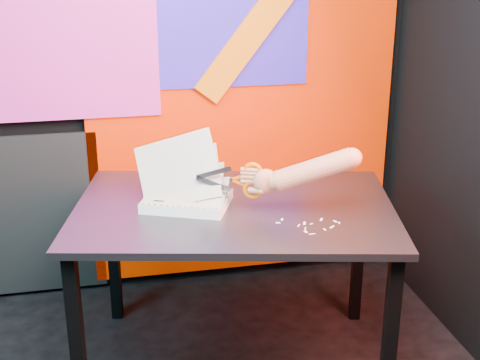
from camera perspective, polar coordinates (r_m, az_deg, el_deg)
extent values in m
cube|color=black|center=(3.33, -11.09, 12.20)|extent=(3.00, 0.01, 2.70)
cube|color=red|center=(3.48, 0.26, 4.48)|extent=(1.60, 0.02, 1.60)
cube|color=#371FC8|center=(3.33, -1.40, 14.29)|extent=(0.85, 0.02, 0.75)
cube|color=#DE2B9E|center=(3.29, -15.50, 11.75)|extent=(0.95, 0.02, 0.80)
cube|color=black|center=(2.66, -13.77, -13.06)|extent=(0.06, 0.06, 0.72)
cube|color=black|center=(3.29, -10.75, -5.99)|extent=(0.06, 0.06, 0.72)
cube|color=black|center=(2.64, 12.66, -13.22)|extent=(0.06, 0.06, 0.72)
cube|color=black|center=(3.28, 10.05, -6.07)|extent=(0.06, 0.06, 0.72)
cube|color=#2E2E38|center=(2.73, -0.50, -2.54)|extent=(1.45, 1.12, 0.03)
cube|color=silver|center=(2.74, -4.55, -1.82)|extent=(0.40, 0.36, 0.04)
cube|color=white|center=(2.73, -4.56, -1.42)|extent=(0.40, 0.35, 0.00)
cube|color=white|center=(2.73, -4.56, -1.32)|extent=(0.38, 0.34, 0.10)
cube|color=white|center=(2.73, -4.82, -0.76)|extent=(0.35, 0.31, 0.18)
cube|color=white|center=(2.73, -5.10, 0.26)|extent=(0.31, 0.27, 0.25)
cube|color=white|center=(2.72, -5.38, 1.24)|extent=(0.33, 0.21, 0.29)
cylinder|color=black|center=(2.67, -8.27, -2.02)|extent=(0.01, 0.01, 0.00)
cylinder|color=black|center=(2.66, -7.76, -2.07)|extent=(0.01, 0.01, 0.00)
cylinder|color=black|center=(2.66, -7.26, -2.11)|extent=(0.01, 0.01, 0.00)
cylinder|color=black|center=(2.65, -6.74, -2.15)|extent=(0.01, 0.01, 0.00)
cylinder|color=black|center=(2.64, -6.23, -2.19)|extent=(0.01, 0.01, 0.00)
cylinder|color=black|center=(2.63, -5.71, -2.23)|extent=(0.01, 0.01, 0.00)
cylinder|color=black|center=(2.63, -5.19, -2.27)|extent=(0.01, 0.01, 0.00)
cylinder|color=black|center=(2.62, -4.67, -2.31)|extent=(0.01, 0.01, 0.00)
cylinder|color=black|center=(2.62, -4.15, -2.35)|extent=(0.01, 0.01, 0.00)
cylinder|color=black|center=(2.61, -3.62, -2.39)|extent=(0.01, 0.01, 0.00)
cylinder|color=black|center=(2.60, -3.09, -2.43)|extent=(0.01, 0.01, 0.00)
cylinder|color=black|center=(2.60, -2.56, -2.47)|extent=(0.01, 0.01, 0.00)
cylinder|color=black|center=(2.59, -2.02, -2.52)|extent=(0.01, 0.01, 0.00)
cylinder|color=black|center=(2.87, -6.85, -0.38)|extent=(0.01, 0.01, 0.00)
cylinder|color=black|center=(2.86, -6.38, -0.42)|extent=(0.01, 0.01, 0.00)
cylinder|color=black|center=(2.85, -5.90, -0.45)|extent=(0.01, 0.01, 0.00)
cylinder|color=black|center=(2.85, -5.42, -0.49)|extent=(0.01, 0.01, 0.00)
cylinder|color=black|center=(2.84, -4.94, -0.52)|extent=(0.01, 0.01, 0.00)
cylinder|color=black|center=(2.83, -4.46, -0.55)|extent=(0.01, 0.01, 0.00)
cylinder|color=black|center=(2.83, -3.97, -0.59)|extent=(0.01, 0.01, 0.00)
cylinder|color=black|center=(2.82, -3.48, -0.62)|extent=(0.01, 0.01, 0.00)
cylinder|color=black|center=(2.82, -2.99, -0.66)|extent=(0.01, 0.01, 0.00)
cylinder|color=black|center=(2.81, -2.50, -0.69)|extent=(0.01, 0.01, 0.00)
cylinder|color=black|center=(2.80, -2.01, -0.72)|extent=(0.01, 0.01, 0.00)
cylinder|color=black|center=(2.80, -1.51, -0.76)|extent=(0.01, 0.01, 0.00)
cylinder|color=black|center=(2.79, -1.01, -0.79)|extent=(0.01, 0.01, 0.00)
cube|color=black|center=(2.79, -5.89, -0.95)|extent=(0.06, 0.03, 0.00)
cube|color=black|center=(2.75, -4.06, -1.22)|extent=(0.04, 0.03, 0.00)
cube|color=black|center=(2.70, -5.47, -1.60)|extent=(0.08, 0.04, 0.00)
cube|color=black|center=(2.66, -3.40, -1.91)|extent=(0.04, 0.02, 0.00)
cube|color=black|center=(2.69, -6.94, -1.78)|extent=(0.04, 0.03, 0.00)
cube|color=black|center=(2.78, -3.31, -0.93)|extent=(0.05, 0.03, 0.00)
cube|color=#A7A9B1|center=(2.65, -2.26, 0.62)|extent=(0.14, 0.06, 0.07)
cube|color=#A7A9B1|center=(2.67, -2.25, -0.34)|extent=(0.14, 0.06, 0.07)
cylinder|color=#A7A9B1|center=(2.64, -0.76, 0.05)|extent=(0.02, 0.02, 0.02)
cube|color=#E15900|center=(2.64, -0.21, -0.18)|extent=(0.06, 0.03, 0.03)
cube|color=#E15900|center=(2.64, -0.21, 0.22)|extent=(0.06, 0.03, 0.03)
torus|color=#E15900|center=(2.62, 1.09, 0.72)|extent=(0.08, 0.04, 0.08)
torus|color=#E15900|center=(2.64, 1.08, -0.82)|extent=(0.08, 0.04, 0.08)
ellipsoid|color=#B8543E|center=(2.62, 2.18, -0.12)|extent=(0.10, 0.06, 0.10)
cylinder|color=#B8543E|center=(2.63, 1.09, -0.14)|extent=(0.08, 0.05, 0.02)
cylinder|color=#B8543E|center=(2.63, 1.09, 0.24)|extent=(0.07, 0.04, 0.02)
cylinder|color=#B8543E|center=(2.62, 1.09, 0.57)|extent=(0.07, 0.04, 0.02)
cylinder|color=#B8543E|center=(2.62, 1.09, 0.86)|extent=(0.06, 0.04, 0.02)
cylinder|color=#B8543E|center=(2.63, 1.37, -0.91)|extent=(0.06, 0.06, 0.03)
cylinder|color=#B8543E|center=(2.62, 3.23, -0.10)|extent=(0.08, 0.08, 0.07)
cylinder|color=#B8543E|center=(2.59, 6.36, 0.89)|extent=(0.32, 0.19, 0.19)
sphere|color=#B8543E|center=(2.57, 9.55, 1.88)|extent=(0.08, 0.08, 0.08)
cube|color=beige|center=(2.61, 8.13, -3.51)|extent=(0.01, 0.02, 0.00)
cube|color=beige|center=(2.58, 5.52, -3.70)|extent=(0.02, 0.03, 0.00)
cube|color=beige|center=(2.53, 5.59, -4.16)|extent=(0.01, 0.03, 0.00)
cube|color=beige|center=(2.56, 7.85, -3.99)|extent=(0.02, 0.02, 0.00)
cube|color=beige|center=(2.56, 5.03, -3.89)|extent=(0.02, 0.02, 0.00)
cube|color=beige|center=(2.51, 5.64, -4.42)|extent=(0.01, 0.02, 0.00)
cube|color=beige|center=(2.58, 3.26, -3.66)|extent=(0.02, 0.01, 0.00)
cube|color=beige|center=(2.62, 6.95, -3.37)|extent=(0.02, 0.03, 0.00)
cube|color=beige|center=(2.49, 6.17, -4.59)|extent=(0.03, 0.01, 0.00)
cube|color=beige|center=(2.60, 8.47, -3.64)|extent=(0.01, 0.02, 0.00)
cube|color=beige|center=(2.61, 3.61, -3.38)|extent=(0.01, 0.02, 0.00)
cube|color=beige|center=(2.58, 6.10, -3.74)|extent=(0.02, 0.01, 0.00)
cube|color=beige|center=(2.54, 7.23, -4.21)|extent=(0.01, 0.02, 0.00)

